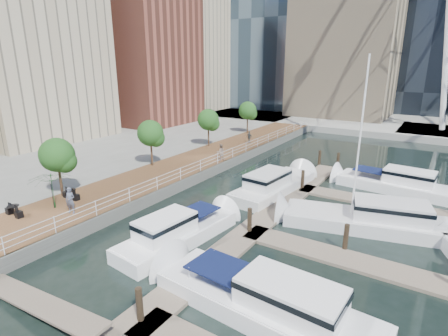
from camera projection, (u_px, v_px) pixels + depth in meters
ground at (128, 279)px, 18.48m from camera, size 520.00×520.00×0.00m
boardwalk at (177, 171)px, 35.07m from camera, size 6.00×60.00×1.00m
seawall at (202, 176)px, 33.54m from camera, size 0.25×60.00×1.00m
land_inland at (28, 140)px, 48.88m from camera, size 48.00×90.00×1.00m
land_far at (395, 100)px, 100.84m from camera, size 200.00×114.00×1.00m
railing at (200, 166)px, 33.29m from camera, size 0.10×60.00×1.05m
floating_docks at (332, 233)px, 22.34m from camera, size 16.00×34.00×2.60m
midrise_condos at (99, 46)px, 53.45m from camera, size 19.00×67.00×28.00m
street_trees at (150, 133)px, 34.39m from camera, size 2.60×42.60×4.60m
yacht_foreground at (263, 314)px, 15.89m from camera, size 11.73×3.83×2.15m
pedestrian_near at (70, 200)px, 23.89m from camera, size 0.79×0.65×1.86m
pedestrian_mid at (221, 152)px, 36.75m from camera, size 1.10×1.13×1.83m
pedestrian_far at (249, 137)px, 45.04m from camera, size 0.87×0.37×1.49m
moored_yachts at (350, 232)px, 23.58m from camera, size 22.16×36.13×11.50m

